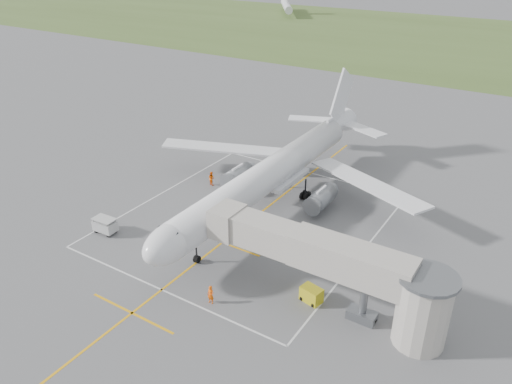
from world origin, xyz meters
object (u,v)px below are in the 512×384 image
Objects in this scene: airliner at (272,173)px; baggage_cart at (105,225)px; gpu_unit at (311,295)px; ramp_worker_wing at (211,178)px; ramp_worker_nose at (211,295)px; jet_bridge at (342,268)px.

airliner is 20.90m from baggage_cart.
airliner reaches higher than baggage_cart.
baggage_cart is (-12.67, -16.26, -3.44)m from airliner.
ramp_worker_wing is (-22.96, 14.88, 0.23)m from gpu_unit.
airliner is 10.53m from ramp_worker_wing.
ramp_worker_wing is (2.72, 16.73, 0.02)m from baggage_cart.
ramp_worker_nose is at bearing -133.55° from gpu_unit.
airliner reaches higher than ramp_worker_nose.
airliner is at bearing 103.20° from ramp_worker_nose.
ramp_worker_nose is at bearing -152.52° from jet_bridge.
baggage_cart is 18.23m from ramp_worker_nose.
airliner is 2.00× the size of jet_bridge.
jet_bridge is at bearing 1.35° from baggage_cart.
airliner is 21.12× the size of gpu_unit.
ramp_worker_nose reaches higher than gpu_unit.
baggage_cart is at bearing 167.44° from ramp_worker_nose.
airliner is 24.71× the size of ramp_worker_nose.
ramp_worker_nose is (5.23, -19.71, -3.45)m from airliner.
ramp_worker_wing is (-25.67, 14.72, -3.78)m from jet_bridge.
jet_bridge is at bearing -42.19° from airliner.
gpu_unit is at bearing -47.90° from airliner.
ramp_worker_wing reaches higher than ramp_worker_nose.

